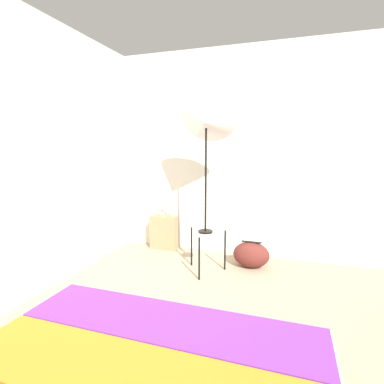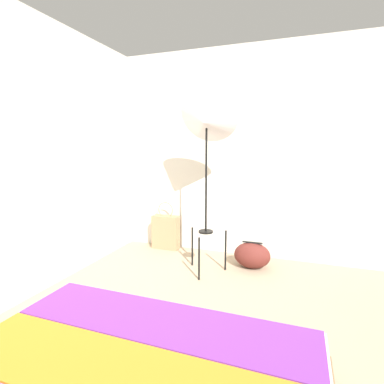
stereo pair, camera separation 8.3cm
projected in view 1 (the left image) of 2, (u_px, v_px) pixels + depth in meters
ground_plane at (196, 377)px, 1.81m from camera, size 14.00×14.00×0.00m
wall_back at (250, 154)px, 3.72m from camera, size 8.00×0.05×2.60m
wall_side_left at (64, 155)px, 3.10m from camera, size 0.05×8.00×2.60m
photo_umbrella at (206, 120)px, 3.12m from camera, size 0.65×0.51×2.03m
tote_bag at (164, 232)px, 4.09m from camera, size 0.37×0.15×0.65m
duffel_bag at (251, 255)px, 3.46m from camera, size 0.41×0.30×0.31m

